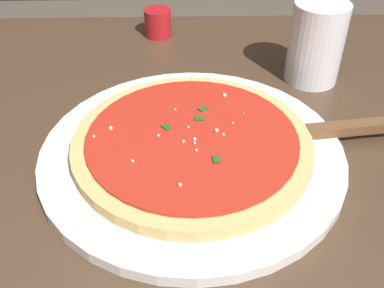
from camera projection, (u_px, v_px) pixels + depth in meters
restaurant_table at (218, 232)px, 0.66m from camera, size 0.86×0.89×0.75m
serving_plate at (192, 152)px, 0.57m from camera, size 0.38×0.38×0.02m
pizza at (192, 141)px, 0.56m from camera, size 0.30×0.30×0.02m
pizza_server at (325, 132)px, 0.58m from camera, size 0.22×0.08×0.01m
cup_tall_drink at (316, 43)px, 0.68m from camera, size 0.08×0.08×0.12m
cup_small_sauce at (158, 23)px, 0.83m from camera, size 0.05×0.05×0.05m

